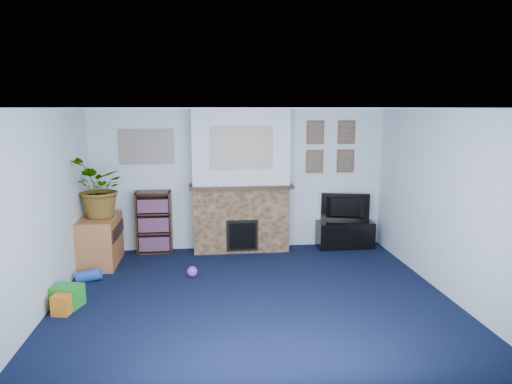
{
  "coord_description": "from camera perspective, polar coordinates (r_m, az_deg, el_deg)",
  "views": [
    {
      "loc": [
        -0.58,
        -5.48,
        2.39
      ],
      "look_at": [
        0.13,
        0.94,
        1.22
      ],
      "focal_mm": 32.0,
      "sensor_mm": 36.0,
      "label": 1
    }
  ],
  "objects": [
    {
      "name": "portrait_br",
      "position": [
        8.13,
        11.12,
        3.82
      ],
      "size": [
        0.3,
        0.03,
        0.4
      ],
      "primitive_type": "cube",
      "color": "brown",
      "rests_on": "wall_back"
    },
    {
      "name": "toy_tube",
      "position": [
        6.97,
        -20.15,
        -9.81
      ],
      "size": [
        0.35,
        0.16,
        0.2
      ],
      "primitive_type": "cylinder",
      "rotation": [
        0.0,
        1.43,
        0.0
      ],
      "color": "blue",
      "rests_on": "ground"
    },
    {
      "name": "mantel_can",
      "position": [
        7.7,
        3.9,
        1.45
      ],
      "size": [
        0.06,
        0.06,
        0.12
      ],
      "primitive_type": "cylinder",
      "color": "orange",
      "rests_on": "chimney_breast"
    },
    {
      "name": "portrait_tl",
      "position": [
        7.95,
        7.43,
        7.39
      ],
      "size": [
        0.3,
        0.03,
        0.4
      ],
      "primitive_type": "cube",
      "color": "brown",
      "rests_on": "wall_back"
    },
    {
      "name": "ceiling",
      "position": [
        5.51,
        -0.3,
        10.4
      ],
      "size": [
        5.0,
        4.5,
        0.01
      ],
      "primitive_type": "cube",
      "color": "white",
      "rests_on": "wall_back"
    },
    {
      "name": "chimney_breast",
      "position": [
        7.65,
        -1.9,
        1.21
      ],
      "size": [
        1.72,
        0.5,
        2.4
      ],
      "color": "brown",
      "rests_on": "ground"
    },
    {
      "name": "collage_left",
      "position": [
        7.8,
        -13.51,
        5.53
      ],
      "size": [
        0.9,
        0.03,
        0.58
      ],
      "primitive_type": "cube",
      "color": "gray",
      "rests_on": "wall_back"
    },
    {
      "name": "potted_plant",
      "position": [
        7.31,
        -18.97,
        0.52
      ],
      "size": [
        0.8,
        0.91,
        0.94
      ],
      "primitive_type": "imported",
      "rotation": [
        0.0,
        0.0,
        4.8
      ],
      "color": "#26661E",
      "rests_on": "sideboard"
    },
    {
      "name": "tv_stand",
      "position": [
        8.18,
        11.04,
        -5.25
      ],
      "size": [
        0.97,
        0.41,
        0.46
      ],
      "primitive_type": "cube",
      "color": "black",
      "rests_on": "ground"
    },
    {
      "name": "toy_ball",
      "position": [
        6.75,
        -7.99,
        -9.72
      ],
      "size": [
        0.15,
        0.15,
        0.15
      ],
      "primitive_type": "sphere",
      "color": "purple",
      "rests_on": "ground"
    },
    {
      "name": "wall_back",
      "position": [
        7.84,
        -2.01,
        1.56
      ],
      "size": [
        5.0,
        0.04,
        2.4
      ],
      "primitive_type": "cube",
      "color": "silver",
      "rests_on": "ground"
    },
    {
      "name": "mantel_clock",
      "position": [
        7.59,
        -2.23,
        1.42
      ],
      "size": [
        0.09,
        0.05,
        0.12
      ],
      "primitive_type": "cube",
      "color": "gold",
      "rests_on": "chimney_breast"
    },
    {
      "name": "floor",
      "position": [
        6.01,
        -0.28,
        -13.14
      ],
      "size": [
        5.0,
        4.5,
        0.01
      ],
      "primitive_type": "cube",
      "color": "black",
      "rests_on": "ground"
    },
    {
      "name": "wall_left",
      "position": [
        5.93,
        -25.09,
        -2.26
      ],
      "size": [
        0.04,
        4.5,
        2.4
      ],
      "primitive_type": "cube",
      "color": "silver",
      "rests_on": "ground"
    },
    {
      "name": "portrait_bl",
      "position": [
        7.99,
        7.34,
        3.81
      ],
      "size": [
        0.3,
        0.03,
        0.4
      ],
      "primitive_type": "cube",
      "color": "brown",
      "rests_on": "wall_back"
    },
    {
      "name": "portrait_tr",
      "position": [
        8.1,
        11.24,
        7.34
      ],
      "size": [
        0.3,
        0.03,
        0.4
      ],
      "primitive_type": "cube",
      "color": "brown",
      "rests_on": "wall_back"
    },
    {
      "name": "toy_block",
      "position": [
        6.01,
        -23.05,
        -12.88
      ],
      "size": [
        0.23,
        0.23,
        0.24
      ],
      "primitive_type": "cube",
      "rotation": [
        0.0,
        0.0,
        -0.2
      ],
      "color": "orange",
      "rests_on": "ground"
    },
    {
      "name": "green_crate",
      "position": [
        6.18,
        -22.51,
        -11.87
      ],
      "size": [
        0.4,
        0.35,
        0.27
      ],
      "primitive_type": "cube",
      "rotation": [
        0.0,
        0.0,
        -0.31
      ],
      "color": "#198C26",
      "rests_on": "ground"
    },
    {
      "name": "mantel_candle",
      "position": [
        7.63,
        0.82,
        1.55
      ],
      "size": [
        0.05,
        0.05,
        0.17
      ],
      "primitive_type": "cylinder",
      "color": "#B2BFC6",
      "rests_on": "chimney_breast"
    },
    {
      "name": "mantel_teddy",
      "position": [
        7.57,
        -6.2,
        1.31
      ],
      "size": [
        0.12,
        0.12,
        0.12
      ],
      "primitive_type": "sphere",
      "color": "gray",
      "rests_on": "chimney_breast"
    },
    {
      "name": "bookshelf",
      "position": [
        7.87,
        -12.59,
        -3.85
      ],
      "size": [
        0.58,
        0.28,
        1.05
      ],
      "color": "black",
      "rests_on": "ground"
    },
    {
      "name": "wall_front",
      "position": [
        3.49,
        3.65,
        -9.63
      ],
      "size": [
        5.0,
        0.04,
        2.4
      ],
      "primitive_type": "cube",
      "color": "silver",
      "rests_on": "ground"
    },
    {
      "name": "sideboard",
      "position": [
        7.55,
        -18.87,
        -5.94
      ],
      "size": [
        0.54,
        0.97,
        0.75
      ],
      "primitive_type": "cube",
      "color": "#A15E33",
      "rests_on": "ground"
    },
    {
      "name": "television",
      "position": [
        8.08,
        11.12,
        -1.97
      ],
      "size": [
        0.84,
        0.3,
        0.48
      ],
      "primitive_type": "imported",
      "rotation": [
        0.0,
        0.0,
        2.91
      ],
      "color": "black",
      "rests_on": "tv_stand"
    },
    {
      "name": "collage_main",
      "position": [
        7.37,
        -1.8,
        5.54
      ],
      "size": [
        1.0,
        0.03,
        0.68
      ],
      "primitive_type": "cube",
      "color": "gray",
      "rests_on": "chimney_breast"
    },
    {
      "name": "wall_right",
      "position": [
        6.4,
        22.58,
        -1.22
      ],
      "size": [
        0.04,
        4.5,
        2.4
      ],
      "primitive_type": "cube",
      "color": "silver",
      "rests_on": "ground"
    }
  ]
}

